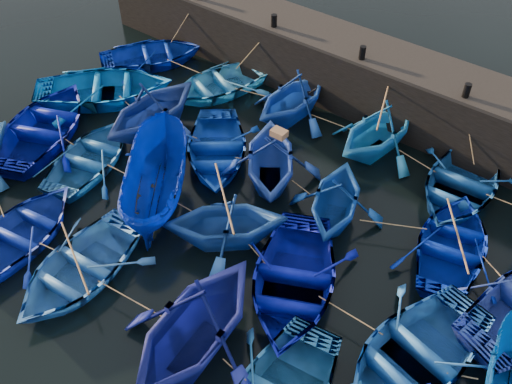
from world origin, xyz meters
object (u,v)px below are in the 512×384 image
Objects in this scene: boat_8 at (216,149)px; wooden_crate at (279,133)px; boat_13 at (44,126)px; boat_0 at (153,55)px.

boat_8 is 3.15m from wooden_crate.
boat_0 is at bearing -108.33° from boat_13.
boat_8 is (6.48, -3.29, 0.01)m from boat_0.
boat_0 is 6.29m from boat_13.
boat_13 is 9.28m from wooden_crate.
boat_13 is at bearing 167.46° from boat_8.
boat_8 is at bearing -174.33° from wooden_crate.
wooden_crate is (9.05, -3.04, 1.82)m from boat_0.
boat_0 is at bearing 161.44° from wooden_crate.
boat_13 reaches higher than boat_0.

